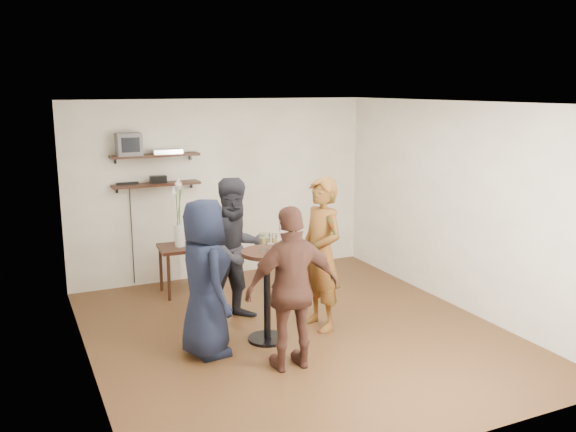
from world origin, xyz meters
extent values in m
cube|color=#4B3118|center=(0.00, 0.00, -0.02)|extent=(4.50, 5.00, 0.04)
cube|color=white|center=(0.00, 0.00, 2.62)|extent=(4.50, 5.00, 0.04)
cube|color=white|center=(0.00, 2.52, 1.30)|extent=(4.50, 0.04, 2.60)
cube|color=white|center=(0.00, -2.52, 1.30)|extent=(4.50, 0.04, 2.60)
cube|color=white|center=(-2.27, 0.00, 1.30)|extent=(0.04, 5.00, 2.60)
cube|color=white|center=(2.27, 0.00, 1.30)|extent=(0.04, 5.00, 2.60)
cube|color=black|center=(-1.00, 2.38, 1.85)|extent=(1.20, 0.25, 0.04)
cube|color=black|center=(-1.00, 2.38, 1.45)|extent=(1.20, 0.25, 0.04)
cube|color=#59595B|center=(-1.35, 2.38, 2.02)|extent=(0.32, 0.30, 0.30)
cube|color=silver|center=(-0.84, 2.38, 1.90)|extent=(0.40, 0.24, 0.06)
cube|color=black|center=(-0.97, 2.38, 1.52)|extent=(0.22, 0.10, 0.10)
cube|color=black|center=(-1.38, 2.42, 1.48)|extent=(0.30, 0.05, 0.03)
cube|color=black|center=(-0.83, 1.90, 0.64)|extent=(0.59, 0.59, 0.04)
cylinder|color=black|center=(-1.05, 1.68, 0.31)|extent=(0.04, 0.04, 0.62)
cylinder|color=black|center=(-0.61, 1.68, 0.31)|extent=(0.04, 0.04, 0.62)
cylinder|color=black|center=(-1.05, 2.12, 0.31)|extent=(0.04, 0.04, 0.62)
cylinder|color=black|center=(-0.61, 2.12, 0.31)|extent=(0.04, 0.04, 0.62)
cylinder|color=white|center=(-0.83, 1.90, 0.81)|extent=(0.14, 0.14, 0.29)
cylinder|color=#397220|center=(-0.85, 1.90, 1.11)|extent=(0.01, 0.07, 0.54)
cone|color=white|center=(-0.89, 1.90, 1.44)|extent=(0.07, 0.08, 0.12)
cylinder|color=#397220|center=(-0.81, 1.91, 1.14)|extent=(0.03, 0.05, 0.60)
cone|color=white|center=(-0.78, 1.93, 1.50)|extent=(0.10, 0.12, 0.12)
cylinder|color=#397220|center=(-0.83, 1.88, 1.17)|extent=(0.10, 0.08, 0.65)
cone|color=white|center=(-0.83, 1.85, 1.56)|extent=(0.13, 0.12, 0.13)
cylinder|color=black|center=(-0.38, -0.05, 1.01)|extent=(0.56, 0.56, 0.04)
cylinder|color=black|center=(-0.38, -0.05, 0.51)|extent=(0.08, 0.08, 0.95)
cylinder|color=black|center=(-0.38, -0.05, 0.02)|extent=(0.43, 0.43, 0.03)
cylinder|color=silver|center=(-0.43, -0.07, 1.03)|extent=(0.06, 0.06, 0.00)
cylinder|color=silver|center=(-0.43, -0.07, 1.08)|extent=(0.01, 0.01, 0.09)
cylinder|color=silver|center=(-0.43, -0.07, 1.18)|extent=(0.07, 0.07, 0.11)
cylinder|color=#EAD060|center=(-0.43, -0.07, 1.15)|extent=(0.06, 0.06, 0.06)
cylinder|color=silver|center=(-0.30, -0.07, 1.03)|extent=(0.06, 0.06, 0.00)
cylinder|color=silver|center=(-0.30, -0.07, 1.08)|extent=(0.01, 0.01, 0.08)
cylinder|color=silver|center=(-0.30, -0.07, 1.17)|extent=(0.06, 0.06, 0.10)
cylinder|color=#EAD060|center=(-0.30, -0.07, 1.15)|extent=(0.06, 0.06, 0.06)
cylinder|color=silver|center=(-0.41, 0.03, 1.03)|extent=(0.06, 0.06, 0.00)
cylinder|color=silver|center=(-0.41, 0.03, 1.08)|extent=(0.01, 0.01, 0.08)
cylinder|color=silver|center=(-0.41, 0.03, 1.17)|extent=(0.06, 0.06, 0.10)
cylinder|color=#EAD060|center=(-0.41, 0.03, 1.15)|extent=(0.06, 0.06, 0.06)
cylinder|color=silver|center=(-0.36, -0.02, 1.03)|extent=(0.06, 0.06, 0.00)
cylinder|color=silver|center=(-0.36, -0.02, 1.08)|extent=(0.01, 0.01, 0.08)
cylinder|color=silver|center=(-0.36, -0.02, 1.17)|extent=(0.06, 0.06, 0.10)
cylinder|color=#EAD060|center=(-0.36, -0.02, 1.15)|extent=(0.06, 0.06, 0.06)
imported|color=#B82E15|center=(0.34, 0.05, 0.89)|extent=(0.50, 0.70, 1.77)
imported|color=black|center=(-0.47, 0.67, 0.87)|extent=(0.92, 0.76, 1.74)
imported|color=black|center=(-1.10, -0.09, 0.83)|extent=(0.58, 0.85, 1.66)
imported|color=#4C2A20|center=(-0.41, -0.77, 0.83)|extent=(0.99, 0.45, 1.65)
camera|label=1|loc=(-2.85, -5.90, 2.77)|focal=38.00mm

